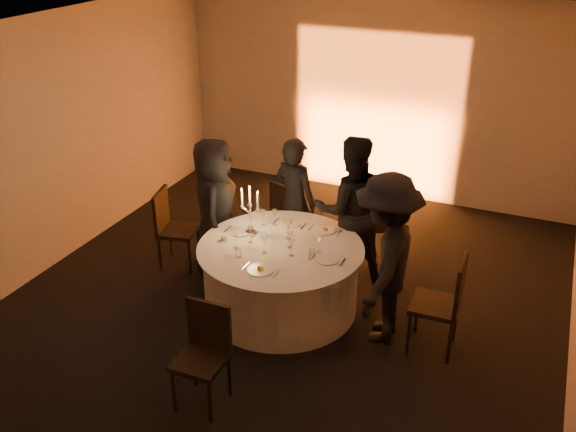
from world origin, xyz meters
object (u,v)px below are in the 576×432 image
at_px(chair_left, 171,224).
at_px(banquet_table, 281,278).
at_px(guest_back_right, 351,210).
at_px(guest_back_left, 295,201).
at_px(candelabra, 250,216).
at_px(chair_back_right, 387,222).
at_px(chair_front, 204,349).
at_px(chair_right, 445,299).
at_px(coffee_cup, 224,238).
at_px(chair_back_left, 287,211).
at_px(guest_left, 215,208).
at_px(guest_right, 386,260).

bearing_deg(chair_left, banquet_table, -114.99).
height_order(chair_left, guest_back_right, guest_back_right).
distance_m(guest_back_left, candelabra, 0.91).
height_order(banquet_table, chair_back_right, chair_back_right).
distance_m(chair_left, chair_front, 2.50).
distance_m(chair_right, candelabra, 2.27).
height_order(guest_back_left, coffee_cup, guest_back_left).
bearing_deg(chair_right, banquet_table, -93.04).
distance_m(chair_back_left, candelabra, 1.27).
distance_m(chair_back_right, chair_right, 1.91).
bearing_deg(banquet_table, chair_back_left, 110.61).
bearing_deg(chair_back_right, chair_back_left, -14.65).
relative_size(chair_front, guest_left, 0.57).
relative_size(chair_left, guest_left, 0.58).
bearing_deg(chair_left, guest_left, -94.31).
xyz_separation_m(chair_back_right, guest_back_left, (-1.04, -0.51, 0.31)).
height_order(chair_right, guest_back_right, guest_back_right).
bearing_deg(chair_left, candelabra, -111.28).
bearing_deg(coffee_cup, chair_right, 1.43).
height_order(guest_back_right, coffee_cup, guest_back_right).
distance_m(banquet_table, guest_back_left, 1.17).
bearing_deg(candelabra, chair_right, -5.54).
bearing_deg(guest_left, guest_back_right, -94.16).
bearing_deg(banquet_table, candelabra, 158.83).
height_order(chair_front, guest_right, guest_right).
distance_m(banquet_table, chair_right, 1.80).
bearing_deg(chair_front, chair_left, 128.44).
height_order(chair_back_right, coffee_cup, chair_back_right).
xyz_separation_m(chair_back_right, candelabra, (-1.20, -1.39, 0.47)).
relative_size(chair_right, guest_left, 0.62).
height_order(guest_right, coffee_cup, guest_right).
xyz_separation_m(chair_front, guest_right, (1.19, 1.55, 0.36)).
bearing_deg(chair_left, chair_front, -153.81).
bearing_deg(candelabra, coffee_cup, -123.70).
bearing_deg(chair_back_left, chair_left, 61.20).
distance_m(chair_back_left, guest_back_right, 1.14).
bearing_deg(chair_back_right, banquet_table, 39.76).
bearing_deg(chair_back_left, banquet_table, 129.41).
height_order(banquet_table, chair_front, chair_front).
distance_m(chair_left, chair_back_right, 2.67).
bearing_deg(guest_back_right, coffee_cup, 16.13).
xyz_separation_m(guest_left, guest_back_left, (0.76, 0.62, -0.04)).
height_order(chair_back_right, chair_front, chair_front).
bearing_deg(chair_right, chair_front, -51.01).
relative_size(banquet_table, chair_back_right, 2.02).
distance_m(chair_left, candelabra, 1.25).
distance_m(guest_right, coffee_cup, 1.79).
xyz_separation_m(chair_left, guest_left, (0.58, 0.09, 0.29)).
bearing_deg(chair_front, guest_right, 51.54).
xyz_separation_m(chair_left, chair_back_left, (1.11, 1.01, -0.06)).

